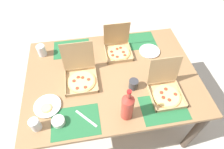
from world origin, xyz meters
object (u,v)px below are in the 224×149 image
(pizza_box_center, at_px, (81,76))
(cup_clear_right, at_px, (133,84))
(cup_clear_left, at_px, (42,50))
(cup_spare, at_px, (35,124))
(plate_far_right, at_px, (47,106))
(condiment_bowl, at_px, (58,122))
(pizza_box_corner_left, at_px, (166,90))
(plate_near_left, at_px, (149,51))
(soda_bottle, at_px, (127,106))
(pizza_box_edge_far, at_px, (118,49))

(pizza_box_center, bearing_deg, cup_clear_right, -20.44)
(cup_clear_left, height_order, cup_spare, cup_clear_left)
(plate_far_right, bearing_deg, condiment_bowl, -59.79)
(pizza_box_center, height_order, pizza_box_corner_left, pizza_box_center)
(pizza_box_corner_left, xyz_separation_m, plate_near_left, (0.02, 0.50, -0.04))
(plate_far_right, distance_m, plate_near_left, 1.07)
(plate_near_left, bearing_deg, soda_bottle, -120.42)
(pizza_box_center, relative_size, condiment_bowl, 3.23)
(condiment_bowl, bearing_deg, cup_spare, -176.37)
(pizza_box_edge_far, height_order, plate_far_right, pizza_box_edge_far)
(cup_clear_left, xyz_separation_m, cup_spare, (0.00, -0.76, -0.00))
(soda_bottle, height_order, cup_spare, soda_bottle)
(pizza_box_corner_left, height_order, plate_near_left, pizza_box_corner_left)
(pizza_box_center, bearing_deg, soda_bottle, -52.05)
(cup_spare, height_order, cup_clear_right, cup_spare)
(cup_clear_right, bearing_deg, plate_far_right, -174.22)
(plate_near_left, height_order, cup_spare, cup_spare)
(plate_near_left, bearing_deg, cup_clear_left, 172.49)
(cup_clear_left, bearing_deg, cup_spare, -89.69)
(pizza_box_center, relative_size, cup_spare, 3.07)
(cup_spare, bearing_deg, condiment_bowl, 3.63)
(cup_clear_left, bearing_deg, condiment_bowl, -78.02)
(pizza_box_center, height_order, cup_clear_right, pizza_box_center)
(pizza_box_center, xyz_separation_m, pizza_box_corner_left, (0.67, -0.27, -0.00))
(pizza_box_edge_far, height_order, cup_clear_left, pizza_box_edge_far)
(pizza_box_edge_far, distance_m, cup_clear_left, 0.74)
(plate_far_right, relative_size, soda_bottle, 0.66)
(pizza_box_center, xyz_separation_m, cup_spare, (-0.35, -0.39, 0.00))
(pizza_box_edge_far, distance_m, soda_bottle, 0.70)
(plate_far_right, distance_m, cup_clear_left, 0.61)
(pizza_box_edge_far, xyz_separation_m, soda_bottle, (-0.07, -0.69, 0.09))
(pizza_box_center, relative_size, soda_bottle, 0.95)
(plate_far_right, height_order, plate_near_left, plate_far_right)
(pizza_box_edge_far, bearing_deg, plate_near_left, -9.07)
(plate_far_right, bearing_deg, cup_spare, -112.62)
(cup_clear_right, relative_size, condiment_bowl, 0.91)
(cup_spare, bearing_deg, cup_clear_left, 90.31)
(cup_clear_left, distance_m, cup_spare, 0.76)
(pizza_box_edge_far, distance_m, plate_far_right, 0.84)
(pizza_box_edge_far, relative_size, cup_spare, 2.85)
(soda_bottle, bearing_deg, pizza_box_edge_far, 84.54)
(soda_bottle, relative_size, cup_clear_left, 2.95)
(pizza_box_corner_left, relative_size, condiment_bowl, 3.07)
(plate_near_left, xyz_separation_m, cup_clear_left, (-1.04, 0.14, 0.05))
(plate_near_left, relative_size, cup_spare, 2.01)
(plate_near_left, height_order, soda_bottle, soda_bottle)
(cup_spare, distance_m, condiment_bowl, 0.16)
(pizza_box_center, xyz_separation_m, condiment_bowl, (-0.19, -0.38, -0.03))
(pizza_box_corner_left, distance_m, cup_clear_right, 0.27)
(plate_far_right, xyz_separation_m, soda_bottle, (0.59, -0.17, 0.12))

